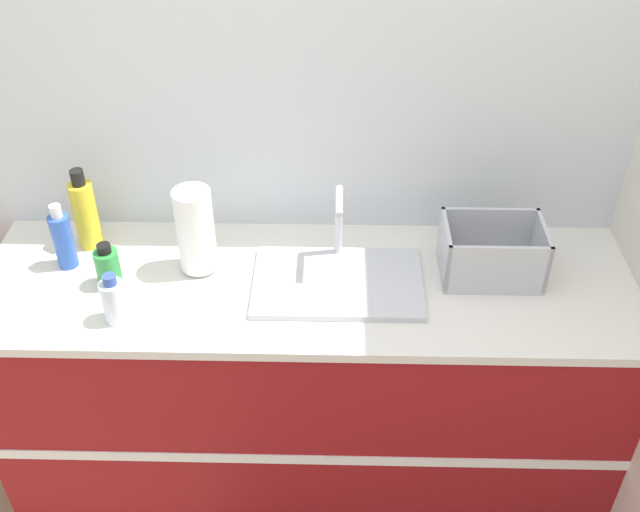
% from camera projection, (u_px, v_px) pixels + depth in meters
% --- Properties ---
extents(wall_back, '(4.39, 0.06, 2.60)m').
position_uv_depth(wall_back, '(311.00, 113.00, 2.29)').
color(wall_back, silver).
rests_on(wall_back, ground_plane).
extents(counter_cabinet, '(2.01, 0.63, 0.91)m').
position_uv_depth(counter_cabinet, '(310.00, 384.00, 2.55)').
color(counter_cabinet, maroon).
rests_on(counter_cabinet, ground_plane).
extents(sink, '(0.51, 0.33, 0.27)m').
position_uv_depth(sink, '(338.00, 279.00, 2.25)').
color(sink, silver).
rests_on(sink, counter_cabinet).
extents(paper_towel_roll, '(0.11, 0.11, 0.28)m').
position_uv_depth(paper_towel_roll, '(195.00, 231.00, 2.23)').
color(paper_towel_roll, '#4C4C51').
rests_on(paper_towel_roll, counter_cabinet).
extents(dish_rack, '(0.30, 0.21, 0.17)m').
position_uv_depth(dish_rack, '(491.00, 256.00, 2.26)').
color(dish_rack, '#B7BABF').
rests_on(dish_rack, counter_cabinet).
extents(bottle_blue, '(0.06, 0.06, 0.22)m').
position_uv_depth(bottle_blue, '(63.00, 239.00, 2.28)').
color(bottle_blue, '#2D56B7').
rests_on(bottle_blue, counter_cabinet).
extents(bottle_yellow, '(0.08, 0.08, 0.28)m').
position_uv_depth(bottle_yellow, '(86.00, 213.00, 2.35)').
color(bottle_yellow, yellow).
rests_on(bottle_yellow, counter_cabinet).
extents(bottle_green, '(0.07, 0.07, 0.15)m').
position_uv_depth(bottle_green, '(108.00, 267.00, 2.22)').
color(bottle_green, '#2D8C3D').
rests_on(bottle_green, counter_cabinet).
extents(bottle_clear, '(0.07, 0.07, 0.16)m').
position_uv_depth(bottle_clear, '(114.00, 301.00, 2.09)').
color(bottle_clear, silver).
rests_on(bottle_clear, counter_cabinet).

